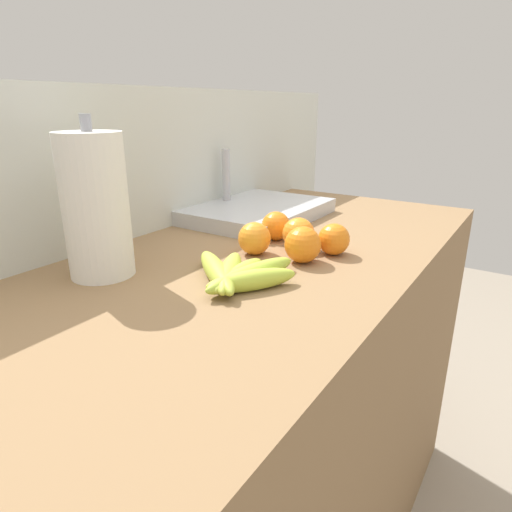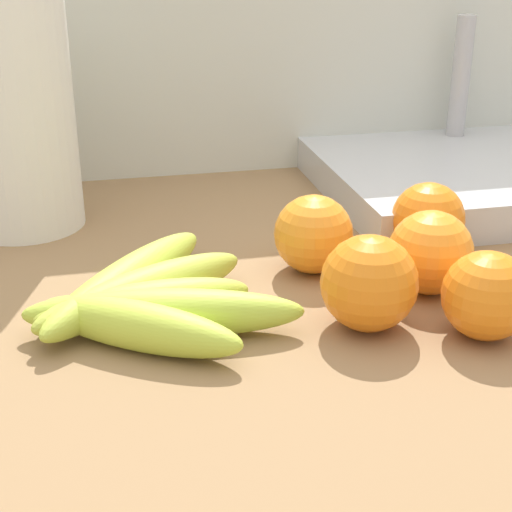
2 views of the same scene
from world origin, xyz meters
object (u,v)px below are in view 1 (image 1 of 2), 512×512
(orange_front, at_px, (334,239))
(paper_towel_roll, at_px, (96,206))
(orange_center, at_px, (298,234))
(sink_basin, at_px, (256,210))
(orange_far_right, at_px, (303,245))
(orange_right, at_px, (276,226))
(banana_bunch, at_px, (237,274))
(orange_back_right, at_px, (254,238))

(orange_front, bearing_deg, paper_towel_roll, 137.84)
(orange_center, xyz_separation_m, sink_basin, (0.19, 0.24, -0.01))
(orange_far_right, relative_size, orange_right, 1.09)
(orange_far_right, relative_size, paper_towel_roll, 0.26)
(banana_bunch, bearing_deg, orange_far_right, -14.68)
(orange_back_right, distance_m, paper_towel_roll, 0.33)
(orange_far_right, xyz_separation_m, sink_basin, (0.27, 0.29, -0.02))
(sink_basin, bearing_deg, orange_back_right, -147.38)
(orange_center, bearing_deg, paper_towel_roll, 145.35)
(orange_right, distance_m, orange_center, 0.09)
(orange_far_right, distance_m, orange_front, 0.09)
(orange_right, relative_size, orange_front, 1.01)
(banana_bunch, xyz_separation_m, paper_towel_roll, (-0.10, 0.25, 0.12))
(orange_far_right, relative_size, orange_front, 1.10)
(orange_far_right, distance_m, sink_basin, 0.39)
(banana_bunch, bearing_deg, orange_front, -17.06)
(orange_back_right, bearing_deg, orange_right, 8.03)
(orange_right, distance_m, sink_basin, 0.23)
(orange_far_right, height_order, orange_right, orange_far_right)
(orange_back_right, bearing_deg, sink_basin, 32.62)
(orange_back_right, xyz_separation_m, paper_towel_roll, (-0.26, 0.18, 0.10))
(orange_right, xyz_separation_m, paper_towel_roll, (-0.38, 0.16, 0.10))
(orange_right, relative_size, orange_center, 0.96)
(banana_bunch, height_order, orange_back_right, orange_back_right)
(banana_bunch, relative_size, orange_back_right, 3.32)
(orange_center, bearing_deg, sink_basin, 51.45)
(orange_back_right, relative_size, orange_right, 1.03)
(orange_far_right, xyz_separation_m, orange_back_right, (-0.01, 0.11, -0.00))
(orange_front, height_order, paper_towel_roll, paper_towel_roll)
(sink_basin, bearing_deg, banana_bunch, -150.72)
(orange_center, xyz_separation_m, orange_front, (0.01, -0.08, -0.00))
(orange_center, distance_m, orange_front, 0.08)
(banana_bunch, distance_m, paper_towel_roll, 0.29)
(orange_far_right, distance_m, orange_right, 0.17)
(orange_back_right, xyz_separation_m, sink_basin, (0.28, 0.18, -0.01))
(orange_right, relative_size, paper_towel_roll, 0.23)
(orange_far_right, height_order, paper_towel_roll, paper_towel_roll)
(orange_far_right, xyz_separation_m, paper_towel_roll, (-0.28, 0.29, 0.10))
(orange_center, relative_size, sink_basin, 0.18)
(banana_bunch, xyz_separation_m, orange_back_right, (0.16, 0.07, 0.02))
(paper_towel_roll, relative_size, sink_basin, 0.73)
(banana_bunch, height_order, sink_basin, sink_basin)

